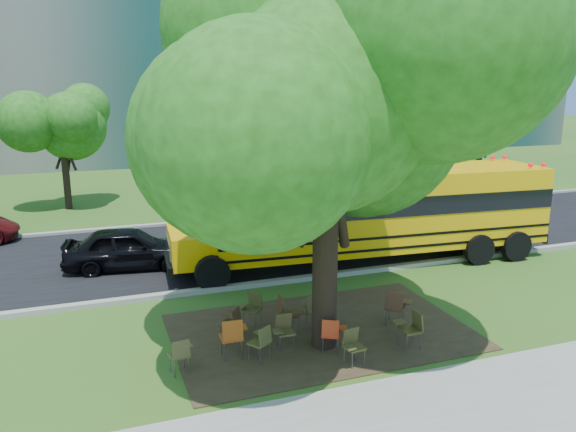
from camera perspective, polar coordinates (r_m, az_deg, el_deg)
name	(u,v)px	position (r m, az deg, el deg)	size (l,w,h in m)	color
ground	(275,330)	(13.94, -1.32, -11.46)	(160.00, 160.00, 0.00)	#27591C
dirt_patch	(321,331)	(13.84, 3.37, -11.62)	(7.00, 4.50, 0.03)	#382819
asphalt_road	(213,250)	(20.28, -7.60, -3.43)	(80.00, 8.00, 0.04)	black
kerb_near	(243,286)	(16.57, -4.63, -7.08)	(80.00, 0.25, 0.14)	gray
kerb_far	(193,222)	(24.15, -9.68, -0.63)	(80.00, 0.25, 0.14)	gray
building_main	(18,11)	(48.44, -25.76, 18.28)	(38.00, 16.00, 22.00)	slate
building_right	(387,10)	(57.68, 10.04, 19.88)	(30.00, 16.00, 25.00)	slate
bg_tree_2	(61,119)	(28.07, -22.08, 9.11)	(4.80, 4.80, 6.62)	black
bg_tree_3	(338,99)	(28.64, 5.10, 11.73)	(5.60, 5.60, 7.84)	black
bg_tree_4	(483,111)	(32.04, 19.17, 10.00)	(5.00, 5.00, 6.85)	black
main_tree	(328,107)	(11.81, 4.04, 11.01)	(7.20, 7.20, 8.99)	black
school_bus	(378,209)	(18.77, 9.10, 0.68)	(12.70, 3.64, 3.07)	#E6A607
chair_0	(181,352)	(12.01, -10.85, -13.44)	(0.53, 0.54, 0.79)	brown
chair_1	(233,334)	(12.40, -5.62, -11.85)	(0.63, 0.56, 0.95)	#AB4A12
chair_2	(261,339)	(12.31, -2.71, -12.40)	(0.55, 0.69, 0.82)	#4C4921
chair_3	(284,328)	(12.83, -0.42, -11.33)	(0.54, 0.47, 0.80)	#4E4422
chair_4	(332,332)	(12.67, 4.50, -11.64)	(0.69, 0.55, 0.82)	red
chair_5	(353,343)	(12.24, 6.58, -12.72)	(0.53, 0.52, 0.80)	#463F1E
chair_6	(412,326)	(13.12, 12.44, -10.83)	(0.52, 0.57, 0.89)	#443C1D
chair_7	(396,305)	(14.13, 10.92, -8.83)	(0.80, 0.63, 0.93)	#492C1A
chair_8	(232,320)	(13.24, -5.71, -10.50)	(0.56, 0.71, 0.83)	#442E18
chair_9	(252,306)	(14.02, -3.66, -9.08)	(0.71, 0.56, 0.82)	#43401D
chair_10	(286,311)	(13.49, -0.19, -9.63)	(0.55, 0.63, 0.94)	#482E19
chair_11	(309,307)	(13.91, 2.11, -9.23)	(0.56, 0.67, 0.83)	brown
black_car	(129,248)	(18.71, -15.87, -3.15)	(1.62, 4.04, 1.38)	black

